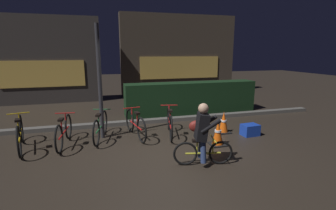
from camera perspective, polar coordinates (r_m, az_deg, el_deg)
ground_plane at (r=5.83m, az=-0.27°, el=-10.01°), size 40.00×40.00×0.00m
sidewalk_curb at (r=7.84m, az=-4.64°, el=-3.72°), size 12.00×0.24×0.12m
hedge_row at (r=9.06m, az=5.38°, el=1.70°), size 4.80×0.70×1.12m
storefront_left at (r=11.89m, az=-26.77°, el=9.09°), size 4.72×0.54×3.67m
storefront_right at (r=13.07m, az=2.54°, el=11.29°), size 5.96×0.54×4.02m
street_post at (r=6.44m, az=-15.38°, el=4.90°), size 0.10×0.10×2.87m
parked_bike_leftmost at (r=6.59m, az=-30.82°, el=-5.80°), size 0.49×1.71×0.80m
parked_bike_left_mid at (r=6.42m, az=-22.76°, el=-5.69°), size 0.46×1.60×0.74m
parked_bike_center_left at (r=6.56m, az=-15.22°, el=-4.79°), size 0.49×1.56×0.74m
parked_bike_center_right at (r=6.55m, az=-7.51°, el=-4.45°), size 0.46×1.59×0.74m
parked_bike_right_mid at (r=6.63m, az=0.41°, el=-4.03°), size 0.49×1.65×0.77m
traffic_cone_near at (r=6.07m, az=11.37°, el=-6.35°), size 0.36×0.36×0.62m
traffic_cone_far at (r=7.02m, az=12.63°, el=-3.96°), size 0.36×0.36×0.59m
blue_crate at (r=7.02m, az=18.30°, el=-5.45°), size 0.46×0.34×0.30m
cyclist at (r=4.91m, az=7.82°, el=-6.63°), size 1.17×0.60×1.25m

